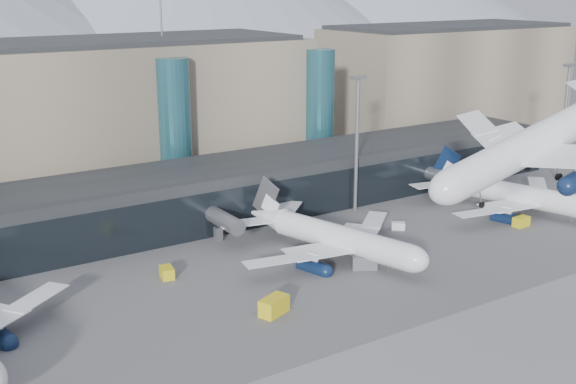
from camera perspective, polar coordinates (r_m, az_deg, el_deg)
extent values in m
plane|color=#515154|center=(87.24, 9.36, -12.71)|extent=(900.00, 900.00, 0.00)
cube|color=black|center=(130.49, -7.82, -0.36)|extent=(170.00, 18.00, 10.00)
cube|color=black|center=(123.13, -6.02, -1.79)|extent=(170.00, 0.40, 8.00)
cylinder|color=slate|center=(121.29, -5.57, -1.96)|extent=(2.80, 14.00, 2.80)
cube|color=slate|center=(122.25, -5.53, -3.30)|extent=(1.20, 1.20, 2.40)
cylinder|color=slate|center=(149.90, 11.62, 1.32)|extent=(2.80, 14.00, 2.80)
cube|color=slate|center=(150.68, 11.55, 0.22)|extent=(1.20, 1.20, 2.40)
cube|color=gray|center=(209.05, 12.43, 8.45)|extent=(70.00, 30.00, 30.00)
cube|color=black|center=(207.63, 12.69, 12.69)|extent=(66.50, 28.00, 1.00)
cylinder|color=#235764|center=(144.53, -8.90, 4.90)|extent=(6.40, 6.40, 28.00)
cylinder|color=#235764|center=(161.69, 2.53, 6.27)|extent=(6.40, 6.40, 28.00)
cylinder|color=slate|center=(158.52, -10.06, 14.58)|extent=(0.40, 0.40, 16.00)
cylinder|color=slate|center=(135.70, 5.45, 3.64)|extent=(0.70, 0.70, 25.00)
cube|color=slate|center=(133.52, 5.59, 9.01)|extent=(3.00, 1.20, 0.60)
cylinder|color=slate|center=(166.08, 20.95, 4.95)|extent=(0.70, 0.70, 25.00)
cube|color=slate|center=(164.29, 21.40, 9.33)|extent=(3.00, 1.20, 0.60)
cylinder|color=silver|center=(88.41, 19.61, 4.81)|extent=(24.44, 6.10, 4.01)
ellipsoid|color=silver|center=(80.02, 13.69, 4.18)|extent=(5.94, 4.48, 4.01)
cube|color=silver|center=(95.63, 16.50, 5.48)|extent=(13.72, 17.89, 0.20)
cylinder|color=#0D1C3A|center=(93.61, 16.67, 3.97)|extent=(5.01, 2.62, 2.20)
cylinder|color=slate|center=(82.99, 15.45, 2.62)|extent=(0.16, 0.16, 3.21)
cylinder|color=black|center=(83.31, 15.38, 1.69)|extent=(0.73, 0.32, 0.71)
cylinder|color=black|center=(88.44, 20.95, 2.01)|extent=(0.94, 0.43, 0.91)
cylinder|color=black|center=(91.55, 18.72, 2.69)|extent=(0.94, 0.43, 0.91)
cube|color=silver|center=(98.70, -21.73, -7.52)|extent=(18.70, 16.07, 0.22)
cylinder|color=silver|center=(114.17, 3.45, -2.87)|extent=(10.67, 25.16, 4.14)
ellipsoid|color=silver|center=(107.42, 8.71, -4.28)|extent=(5.54, 6.69, 4.14)
cone|color=silver|center=(124.10, -2.39, -1.18)|extent=(5.90, 7.98, 4.14)
cube|color=silver|center=(122.17, 5.37, -1.96)|extent=(17.50, 16.20, 0.21)
cylinder|color=#0D1C3A|center=(120.41, 5.29, -3.29)|extent=(3.53, 5.42, 2.28)
cube|color=silver|center=(127.53, -0.84, -0.59)|extent=(9.18, 8.97, 0.17)
cube|color=silver|center=(109.02, -0.20, -4.16)|extent=(18.59, 8.91, 0.21)
cylinder|color=#0D1C3A|center=(110.40, 1.10, -5.07)|extent=(3.53, 5.42, 2.28)
cube|color=silver|center=(120.66, -4.03, -1.61)|extent=(9.83, 5.48, 0.17)
cube|color=slate|center=(123.39, -2.52, 0.32)|extent=(1.89, 6.02, 7.28)
cube|color=silver|center=(123.03, -2.16, -0.32)|extent=(1.39, 4.06, 3.98)
cylinder|color=slate|center=(110.28, 7.01, -5.16)|extent=(0.17, 0.17, 3.31)
cylinder|color=black|center=(110.82, 6.99, -5.85)|extent=(0.45, 0.78, 0.73)
cylinder|color=black|center=(118.04, 3.75, -4.36)|extent=(0.61, 1.01, 0.94)
cylinder|color=black|center=(114.40, 2.22, -5.02)|extent=(0.61, 1.01, 0.94)
cylinder|color=silver|center=(142.71, 17.42, 0.34)|extent=(11.13, 25.49, 4.20)
cone|color=silver|center=(149.48, 11.73, 1.54)|extent=(6.06, 8.12, 4.20)
cube|color=silver|center=(151.65, 18.16, 0.92)|extent=(17.65, 16.56, 0.21)
cylinder|color=#0D1C3A|center=(149.73, 18.27, -0.13)|extent=(3.64, 5.51, 2.31)
cube|color=silver|center=(153.76, 12.66, 1.97)|extent=(9.26, 9.16, 0.17)
cube|color=silver|center=(135.63, 15.15, -0.59)|extent=(18.81, 8.82, 0.21)
cylinder|color=#0D1C3A|center=(137.56, 16.03, -1.36)|extent=(3.64, 5.51, 2.31)
cube|color=silver|center=(145.14, 10.76, 1.24)|extent=(9.95, 5.45, 0.17)
cube|color=#0D1C3A|center=(148.85, 11.68, 2.82)|extent=(2.00, 6.09, 7.39)
cube|color=silver|center=(148.64, 12.02, 2.28)|extent=(1.46, 4.11, 4.04)
cylinder|color=slate|center=(140.41, 20.62, -1.38)|extent=(0.17, 0.17, 3.36)
cylinder|color=black|center=(140.84, 20.57, -1.95)|extent=(0.46, 0.79, 0.74)
cylinder|color=black|center=(146.49, 17.30, -0.96)|extent=(0.63, 1.02, 0.96)
cylinder|color=black|center=(142.05, 16.47, -1.42)|extent=(0.63, 1.02, 0.96)
cube|color=gold|center=(108.34, -9.55, -6.29)|extent=(2.28, 3.15, 1.65)
cube|color=#535359|center=(110.65, 6.06, -5.54)|extent=(4.24, 3.63, 2.09)
cube|color=gold|center=(135.31, 17.94, -2.24)|extent=(3.22, 1.98, 1.75)
cube|color=silver|center=(128.57, 8.70, -2.67)|extent=(2.69, 2.48, 1.36)
cube|color=gold|center=(95.67, -1.12, -8.98)|extent=(4.71, 3.63, 2.31)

